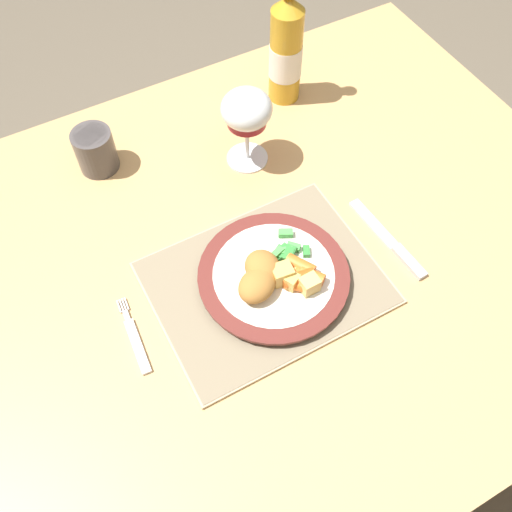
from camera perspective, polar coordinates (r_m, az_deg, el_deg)
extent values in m
plane|color=brown|center=(1.59, -0.77, -15.13)|extent=(6.00, 6.00, 0.00)
cube|color=tan|center=(0.93, -1.27, -1.35)|extent=(1.26, 0.93, 0.04)
cube|color=tan|center=(1.64, 10.24, 10.78)|extent=(0.06, 0.06, 0.70)
cube|color=tan|center=(0.89, 0.92, -2.71)|extent=(0.35, 0.27, 0.01)
cube|color=#807259|center=(0.89, 0.92, -2.59)|extent=(0.34, 0.26, 0.00)
cylinder|color=white|center=(0.89, 1.76, -2.18)|extent=(0.19, 0.19, 0.01)
cylinder|color=maroon|center=(0.88, 1.77, -1.88)|extent=(0.24, 0.24, 0.01)
cylinder|color=white|center=(0.88, 1.78, -1.76)|extent=(0.19, 0.19, 0.00)
ellipsoid|color=#A87033|center=(0.85, 0.11, -2.93)|extent=(0.08, 0.08, 0.04)
ellipsoid|color=#A87033|center=(0.86, 0.65, -1.10)|extent=(0.06, 0.07, 0.04)
cube|color=green|center=(0.89, 2.80, 0.41)|extent=(0.03, 0.03, 0.01)
cube|color=#4CA84C|center=(0.91, 3.11, 2.11)|extent=(0.03, 0.02, 0.01)
cube|color=#4CA84C|center=(0.88, 2.19, 0.38)|extent=(0.02, 0.02, 0.01)
cube|color=#4CA84C|center=(0.89, 3.07, 0.50)|extent=(0.02, 0.02, 0.01)
cube|color=#338438|center=(0.90, 5.05, 0.45)|extent=(0.02, 0.02, 0.01)
cube|color=#4CA84C|center=(0.90, 3.77, 0.92)|extent=(0.02, 0.02, 0.01)
cube|color=#338438|center=(0.89, 3.35, 0.24)|extent=(0.03, 0.03, 0.01)
cube|color=#338438|center=(0.88, 3.28, 0.18)|extent=(0.03, 0.03, 0.01)
cube|color=#4CA84C|center=(0.89, 2.36, -0.03)|extent=(0.03, 0.02, 0.01)
cube|color=#338438|center=(0.89, 2.65, 0.45)|extent=(0.03, 0.02, 0.01)
cylinder|color=#CC5119|center=(0.86, 4.63, -2.18)|extent=(0.04, 0.03, 0.02)
cylinder|color=orange|center=(0.87, 5.62, -2.04)|extent=(0.04, 0.04, 0.02)
cylinder|color=orange|center=(0.86, 3.50, -2.20)|extent=(0.04, 0.03, 0.02)
cylinder|color=orange|center=(0.87, 5.37, -1.96)|extent=(0.02, 0.04, 0.02)
cylinder|color=orange|center=(0.87, 4.45, -0.98)|extent=(0.04, 0.05, 0.02)
cylinder|color=orange|center=(0.86, 4.55, -3.02)|extent=(0.03, 0.03, 0.02)
cube|color=silver|center=(0.86, -11.75, -8.84)|extent=(0.02, 0.09, 0.01)
cube|color=silver|center=(0.89, -12.81, -5.86)|extent=(0.01, 0.02, 0.01)
cube|color=silver|center=(0.90, -12.82, -4.69)|extent=(0.00, 0.02, 0.00)
cube|color=silver|center=(0.90, -13.06, -4.77)|extent=(0.00, 0.02, 0.00)
cube|color=silver|center=(0.90, -13.30, -4.86)|extent=(0.00, 0.02, 0.00)
cube|color=silver|center=(0.90, -13.54, -4.95)|extent=(0.00, 0.02, 0.00)
cube|color=silver|center=(0.98, 11.67, 3.19)|extent=(0.02, 0.11, 0.00)
cube|color=#B2B2B7|center=(0.95, 15.06, -0.54)|extent=(0.02, 0.07, 0.01)
cylinder|color=silver|center=(1.05, -0.86, 9.78)|extent=(0.07, 0.07, 0.00)
cylinder|color=silver|center=(1.02, -0.89, 11.45)|extent=(0.01, 0.01, 0.08)
ellipsoid|color=silver|center=(0.97, -0.95, 14.50)|extent=(0.09, 0.09, 0.06)
cylinder|color=maroon|center=(0.98, -0.94, 13.65)|extent=(0.07, 0.07, 0.02)
cylinder|color=gold|center=(1.12, 2.98, 19.34)|extent=(0.06, 0.06, 0.19)
cone|color=gold|center=(1.06, 3.25, 23.92)|extent=(0.06, 0.06, 0.03)
cylinder|color=white|center=(1.13, 2.95, 18.97)|extent=(0.06, 0.06, 0.07)
cube|color=#DBB256|center=(0.86, 2.62, -1.81)|extent=(0.03, 0.03, 0.03)
cube|color=#E5BC66|center=(0.86, 3.80, -2.23)|extent=(0.02, 0.02, 0.02)
cube|color=#E5BC66|center=(0.85, 5.37, -2.84)|extent=(0.03, 0.02, 0.03)
cube|color=#DBB256|center=(0.86, 3.40, -2.43)|extent=(0.03, 0.03, 0.02)
cylinder|color=#4C4747|center=(1.05, -15.76, 10.12)|extent=(0.07, 0.07, 0.08)
cylinder|color=#2A2727|center=(1.03, -16.22, 11.45)|extent=(0.06, 0.06, 0.01)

